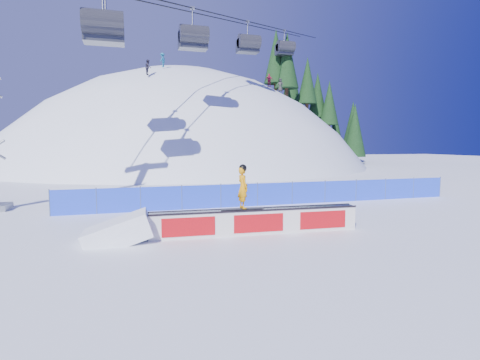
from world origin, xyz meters
name	(u,v)px	position (x,y,z in m)	size (l,w,h in m)	color
ground	(315,222)	(0.00, 0.00, 0.00)	(160.00, 160.00, 0.00)	white
snow_hill	(183,282)	(0.00, 42.00, -18.00)	(64.00, 64.00, 64.00)	white
treeline	(330,105)	(24.22, 40.91, 9.52)	(23.60, 13.30, 19.04)	#372216
safety_fence	(275,194)	(0.00, 4.50, 0.60)	(22.05, 0.05, 1.30)	blue
chairlift	(239,21)	(4.74, 27.49, 16.89)	(40.80, 41.70, 22.00)	gray
rail_box	(257,221)	(-3.03, -1.26, 0.46)	(7.80, 0.92, 0.93)	silver
snow_ramp	(119,242)	(-7.89, -1.03, 0.00)	(2.16, 1.44, 0.81)	white
snowboarder	(243,187)	(-3.57, -1.23, 1.74)	(1.57, 0.60, 1.63)	black
distant_skiers	(208,72)	(1.88, 30.82, 11.82)	(17.27, 4.65, 4.18)	black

